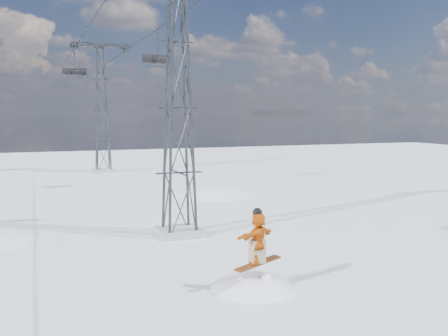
# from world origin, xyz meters

# --- Properties ---
(ground) EXTENTS (120.00, 120.00, 0.00)m
(ground) POSITION_xyz_m (0.00, 0.00, 0.00)
(ground) COLOR white
(ground) RESTS_ON ground
(lift_tower_near) EXTENTS (5.20, 1.80, 11.43)m
(lift_tower_near) POSITION_xyz_m (0.80, 8.00, 5.47)
(lift_tower_near) COLOR #999999
(lift_tower_near) RESTS_ON ground
(lift_tower_far) EXTENTS (5.20, 1.80, 11.43)m
(lift_tower_far) POSITION_xyz_m (0.80, 33.00, 5.47)
(lift_tower_far) COLOR #999999
(lift_tower_far) RESTS_ON ground
(haul_cables) EXTENTS (4.46, 51.00, 0.06)m
(haul_cables) POSITION_xyz_m (0.80, 19.50, 10.85)
(haul_cables) COLOR black
(haul_cables) RESTS_ON ground
(lift_chair_mid) EXTENTS (2.04, 0.59, 2.53)m
(lift_chair_mid) POSITION_xyz_m (3.00, 20.73, 8.82)
(lift_chair_mid) COLOR black
(lift_chair_mid) RESTS_ON ground
(lift_chair_far) EXTENTS (2.04, 0.59, 2.53)m
(lift_chair_far) POSITION_xyz_m (-1.40, 33.32, 8.83)
(lift_chair_far) COLOR black
(lift_chair_far) RESTS_ON ground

